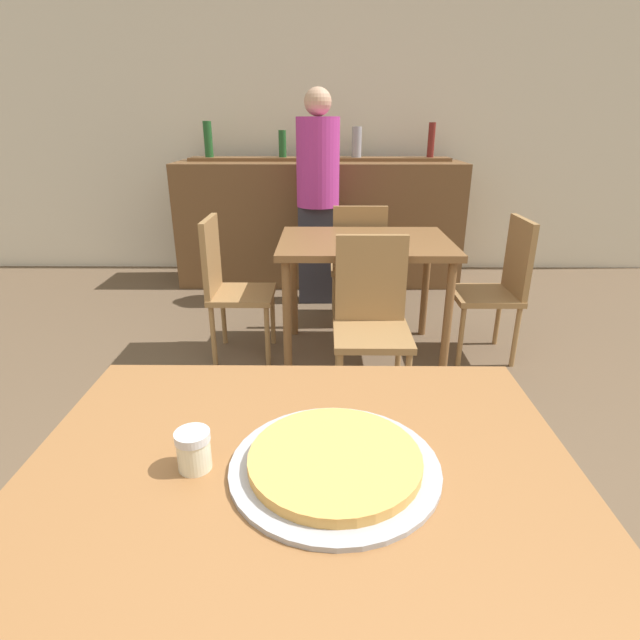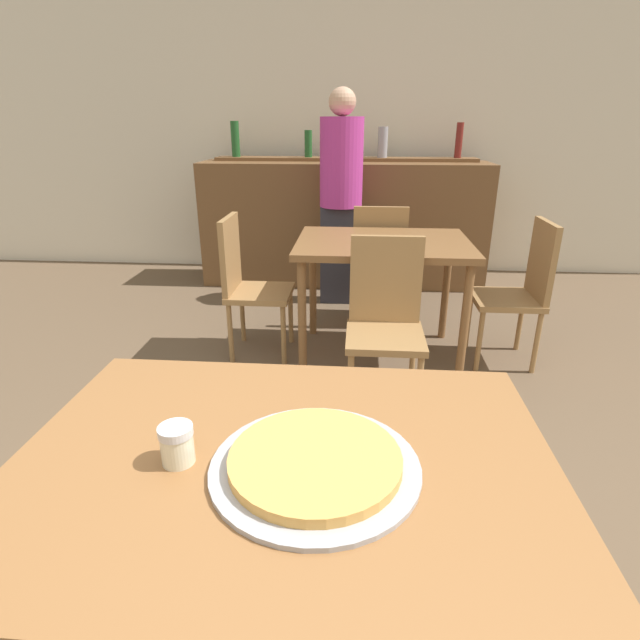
% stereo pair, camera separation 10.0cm
% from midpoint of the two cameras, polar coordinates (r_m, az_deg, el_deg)
% --- Properties ---
extents(wall_back, '(8.00, 0.05, 2.80)m').
position_cam_midpoint_polar(wall_back, '(5.19, 3.66, 21.18)').
color(wall_back, silver).
rests_on(wall_back, ground_plane).
extents(dining_table_near, '(1.17, 0.87, 0.78)m').
position_cam_midpoint_polar(dining_table_near, '(1.17, -1.53, -18.51)').
color(dining_table_near, brown).
rests_on(dining_table_near, ground_plane).
extents(dining_table_far, '(1.05, 0.80, 0.77)m').
position_cam_midpoint_polar(dining_table_far, '(3.13, 8.09, 7.37)').
color(dining_table_far, brown).
rests_on(dining_table_far, ground_plane).
extents(bar_counter, '(2.60, 0.56, 1.11)m').
position_cam_midpoint_polar(bar_counter, '(4.77, 3.30, 10.92)').
color(bar_counter, brown).
rests_on(bar_counter, ground_plane).
extents(bar_back_shelf, '(2.39, 0.24, 0.34)m').
position_cam_midpoint_polar(bar_back_shelf, '(4.83, 3.32, 18.38)').
color(bar_back_shelf, brown).
rests_on(bar_back_shelf, bar_counter).
extents(chair_far_side_front, '(0.40, 0.40, 0.91)m').
position_cam_midpoint_polar(chair_far_side_front, '(2.64, 8.53, 0.60)').
color(chair_far_side_front, olive).
rests_on(chair_far_side_front, ground_plane).
extents(chair_far_side_back, '(0.40, 0.40, 0.91)m').
position_cam_midpoint_polar(chair_far_side_back, '(3.72, 7.49, 6.90)').
color(chair_far_side_back, olive).
rests_on(chair_far_side_back, ground_plane).
extents(chair_far_side_left, '(0.40, 0.40, 0.91)m').
position_cam_midpoint_polar(chair_far_side_left, '(3.24, -7.50, 4.65)').
color(chair_far_side_left, olive).
rests_on(chair_far_side_left, ground_plane).
extents(chair_far_side_right, '(0.40, 0.40, 0.91)m').
position_cam_midpoint_polar(chair_far_side_right, '(3.34, 22.84, 3.64)').
color(chair_far_side_right, olive).
rests_on(chair_far_side_right, ground_plane).
extents(pizza_tray, '(0.44, 0.44, 0.04)m').
position_cam_midpoint_polar(pizza_tray, '(1.07, 2.21, -16.05)').
color(pizza_tray, '#A3A3A8').
rests_on(pizza_tray, dining_table_near).
extents(cheese_shaker, '(0.07, 0.07, 0.09)m').
position_cam_midpoint_polar(cheese_shaker, '(1.10, -13.50, -13.68)').
color(cheese_shaker, beige).
rests_on(cheese_shaker, dining_table_near).
extents(person_standing, '(0.34, 0.34, 1.69)m').
position_cam_midpoint_polar(person_standing, '(4.14, 3.12, 14.34)').
color(person_standing, '#2D2D38').
rests_on(person_standing, ground_plane).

